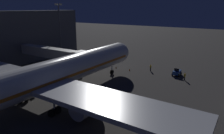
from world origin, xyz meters
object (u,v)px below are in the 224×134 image
ground_crew_by_tug (185,76)px  traffic_cone_nose_port (130,70)px  baggage_tug_spare (177,72)px  jet_bridge (57,54)px  ground_crew_under_port_wing (151,67)px  apron_floodlight_mast (60,27)px  traffic_cone_nose_starboard (116,67)px  airliner_at_gate (31,82)px

ground_crew_by_tug → traffic_cone_nose_port: ground_crew_by_tug is taller
baggage_tug_spare → traffic_cone_nose_port: 12.46m
jet_bridge → baggage_tug_spare: (-26.85, -15.20, -4.40)m
baggage_tug_spare → ground_crew_under_port_wing: size_ratio=1.51×
traffic_cone_nose_port → apron_floodlight_mast: bearing=-2.6°
ground_crew_by_tug → traffic_cone_nose_starboard: size_ratio=3.34×
jet_bridge → ground_crew_by_tug: jet_bridge is taller
apron_floodlight_mast → traffic_cone_nose_port: bearing=177.4°
airliner_at_gate → baggage_tug_spare: bearing=-113.9°
apron_floodlight_mast → ground_crew_by_tug: 43.50m
apron_floodlight_mast → ground_crew_under_port_wing: 33.99m
apron_floodlight_mast → ground_crew_under_port_wing: size_ratio=9.74×
ground_crew_by_tug → jet_bridge: bearing=23.1°
apron_floodlight_mast → traffic_cone_nose_port: apron_floodlight_mast is taller
ground_crew_by_tug → traffic_cone_nose_starboard: (19.15, 0.31, -0.74)m
apron_floodlight_mast → traffic_cone_nose_starboard: (-23.30, 1.24, -10.18)m
baggage_tug_spare → traffic_cone_nose_starboard: bearing=10.1°
apron_floodlight_mast → ground_crew_under_port_wing: apron_floodlight_mast is taller
jet_bridge → ground_crew_by_tug: (-29.50, -12.57, -4.17)m
apron_floodlight_mast → jet_bridge: bearing=133.8°
baggage_tug_spare → traffic_cone_nose_starboard: size_ratio=5.07×
jet_bridge → baggage_tug_spare: 31.16m
airliner_at_gate → jet_bridge: size_ratio=2.59×
jet_bridge → traffic_cone_nose_port: size_ratio=42.79×
traffic_cone_nose_port → ground_crew_under_port_wing: bearing=-149.3°
ground_crew_under_port_wing → ground_crew_by_tug: ground_crew_under_port_wing is taller
jet_bridge → apron_floodlight_mast: apron_floodlight_mast is taller
apron_floodlight_mast → baggage_tug_spare: (-39.80, -1.70, -9.68)m
airliner_at_gate → ground_crew_under_port_wing: airliner_at_gate is taller
jet_bridge → apron_floodlight_mast: 19.44m
jet_bridge → baggage_tug_spare: bearing=-150.5°
ground_crew_by_tug → apron_floodlight_mast: bearing=-1.3°
airliner_at_gate → apron_floodlight_mast: (25.50, -30.53, 5.44)m
baggage_tug_spare → traffic_cone_nose_port: (12.10, 2.94, -0.51)m
airliner_at_gate → traffic_cone_nose_starboard: 29.75m
baggage_tug_spare → ground_crew_under_port_wing: baggage_tug_spare is taller
traffic_cone_nose_starboard → airliner_at_gate: bearing=94.3°
apron_floodlight_mast → traffic_cone_nose_port: (-27.70, 1.24, -10.18)m
airliner_at_gate → ground_crew_by_tug: (-16.95, -29.59, -4.01)m
baggage_tug_spare → traffic_cone_nose_port: size_ratio=5.07×
baggage_tug_spare → ground_crew_by_tug: baggage_tug_spare is taller
ground_crew_under_port_wing → traffic_cone_nose_port: ground_crew_under_port_wing is taller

